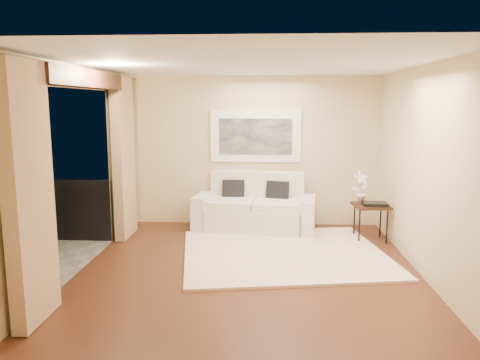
# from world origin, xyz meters

# --- Properties ---
(floor) EXTENTS (5.00, 5.00, 0.00)m
(floor) POSITION_xyz_m (0.00, 0.00, 0.00)
(floor) COLOR #4F2817
(floor) RESTS_ON ground
(room_shell) EXTENTS (5.00, 6.40, 5.00)m
(room_shell) POSITION_xyz_m (-2.13, 0.00, 2.52)
(room_shell) COLOR white
(room_shell) RESTS_ON ground
(balcony) EXTENTS (1.81, 2.60, 1.17)m
(balcony) POSITION_xyz_m (-3.31, 0.00, 0.18)
(balcony) COLOR #605B56
(balcony) RESTS_ON ground
(curtains) EXTENTS (0.16, 4.80, 2.64)m
(curtains) POSITION_xyz_m (-2.11, 0.00, 1.34)
(curtains) COLOR tan
(curtains) RESTS_ON ground
(artwork) EXTENTS (1.62, 0.07, 0.92)m
(artwork) POSITION_xyz_m (0.03, 2.46, 1.62)
(artwork) COLOR white
(artwork) RESTS_ON room_shell
(rug) EXTENTS (3.28, 2.97, 0.04)m
(rug) POSITION_xyz_m (0.50, 0.72, 0.02)
(rug) COLOR beige
(rug) RESTS_ON floor
(sofa) EXTENTS (2.17, 1.14, 1.00)m
(sofa) POSITION_xyz_m (0.04, 2.09, 0.35)
(sofa) COLOR silver
(sofa) RESTS_ON floor
(side_table) EXTENTS (0.58, 0.58, 0.59)m
(side_table) POSITION_xyz_m (1.93, 1.56, 0.53)
(side_table) COLOR black
(side_table) RESTS_ON floor
(tray) EXTENTS (0.39, 0.29, 0.05)m
(tray) POSITION_xyz_m (1.97, 1.49, 0.61)
(tray) COLOR black
(tray) RESTS_ON side_table
(orchid) EXTENTS (0.33, 0.28, 0.52)m
(orchid) POSITION_xyz_m (1.79, 1.71, 0.85)
(orchid) COLOR white
(orchid) RESTS_ON side_table
(balcony_chair_far) EXTENTS (0.50, 0.50, 0.96)m
(balcony_chair_far) POSITION_xyz_m (-3.29, 0.28, 0.56)
(balcony_chair_far) COLOR black
(balcony_chair_far) RESTS_ON balcony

